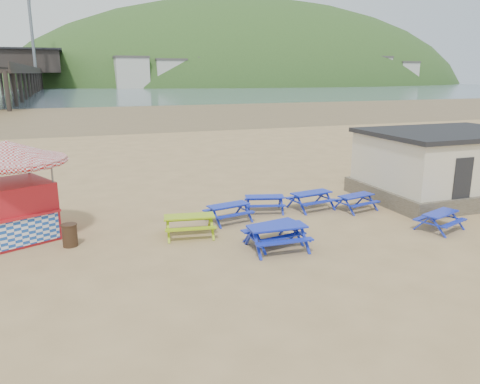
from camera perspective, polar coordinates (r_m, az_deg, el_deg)
name	(u,v)px	position (r m, az deg, el deg)	size (l,w,h in m)	color
ground	(242,228)	(17.79, 0.26, -4.37)	(400.00, 400.00, 0.00)	tan
wet_sand	(111,114)	(71.28, -15.47, 9.18)	(400.00, 400.00, 0.00)	olive
sea	(83,89)	(185.99, -18.63, 11.78)	(400.00, 400.00, 0.00)	#4C606D
picnic_table_blue_a	(265,204)	(19.76, 3.01, -1.45)	(1.91, 1.69, 0.68)	#0D3FA6
picnic_table_blue_b	(311,201)	(20.35, 8.66, -1.04)	(1.97, 1.68, 0.74)	#0D3FA6
picnic_table_blue_c	(356,202)	(20.58, 13.93, -1.24)	(1.83, 1.60, 0.67)	#0D3FA6
picnic_table_blue_d	(273,234)	(16.04, 4.06, -5.11)	(2.00, 1.73, 0.74)	#0D3FA6
picnic_table_blue_e	(277,238)	(15.59, 4.54, -5.56)	(1.99, 1.63, 0.81)	#0D3FA6
picnic_table_blue_f	(440,221)	(18.99, 23.18, -3.27)	(1.95, 1.77, 0.68)	#0D3FA6
picnic_table_yellow	(190,225)	(16.94, -6.17, -4.08)	(1.99, 1.70, 0.75)	#ABCC0F
ice_cream_kiosk	(10,178)	(17.81, -26.23, 1.52)	(5.20, 5.20, 3.51)	red
litter_bin	(70,235)	(16.83, -20.04, -4.95)	(0.53, 0.53, 0.78)	#3C2117
amenity_block	(446,164)	(23.81, 23.82, 3.09)	(7.40, 5.40, 3.15)	#665B4C
pier	(30,74)	(194.42, -24.28, 12.97)	(24.00, 220.00, 39.29)	black
headland_town	(251,102)	(264.00, 1.31, 10.86)	(264.00, 144.00, 108.00)	#2D4C1E
picnic_table_blue_g	(229,213)	(18.45, -1.41, -2.56)	(1.89, 1.64, 0.69)	#0D3FA6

